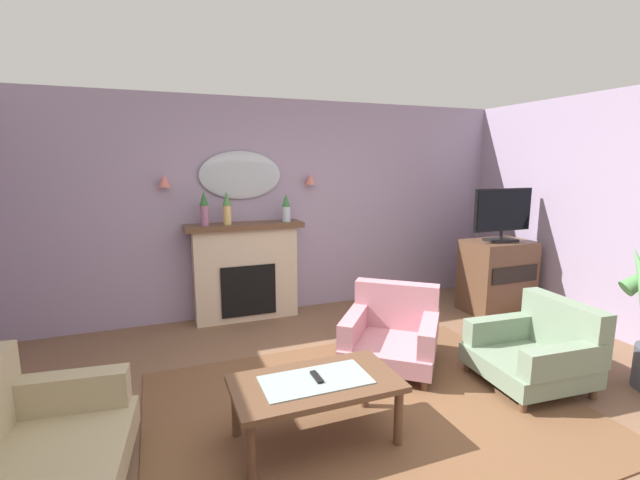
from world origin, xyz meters
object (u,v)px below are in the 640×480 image
at_px(tv_remote, 317,377).
at_px(armchair_by_coffee_table, 538,349).
at_px(coffee_table, 316,388).
at_px(tv_cabinet, 497,276).
at_px(wall_sconce_right, 310,179).
at_px(armchair_in_corner, 392,331).
at_px(wall_mirror, 241,175).
at_px(mantel_vase_left, 204,208).
at_px(tv_flatscreen, 503,213).
at_px(fireplace, 246,272).
at_px(wall_sconce_left, 164,181).
at_px(mantel_vase_right, 227,207).
at_px(mantel_vase_centre, 286,208).

height_order(tv_remote, armchair_by_coffee_table, armchair_by_coffee_table).
bearing_deg(coffee_table, tv_cabinet, 28.14).
bearing_deg(wall_sconce_right, armchair_in_corner, -84.26).
bearing_deg(armchair_by_coffee_table, wall_mirror, 127.49).
bearing_deg(coffee_table, mantel_vase_left, 99.23).
xyz_separation_m(wall_mirror, tv_flatscreen, (3.00, -1.03, -0.46)).
xyz_separation_m(fireplace, armchair_by_coffee_table, (1.98, -2.44, -0.27)).
bearing_deg(tv_cabinet, armchair_by_coffee_table, -122.93).
relative_size(mantel_vase_left, wall_sconce_left, 2.75).
relative_size(wall_sconce_left, tv_remote, 0.88).
distance_m(wall_mirror, armchair_by_coffee_table, 3.54).
bearing_deg(mantel_vase_right, armchair_in_corner, -53.00).
xyz_separation_m(mantel_vase_left, coffee_table, (0.40, -2.46, -0.98)).
height_order(tv_remote, tv_flatscreen, tv_flatscreen).
xyz_separation_m(wall_sconce_right, armchair_in_corner, (0.18, -1.75, -1.35)).
distance_m(wall_sconce_right, tv_cabinet, 2.64).
height_order(coffee_table, armchair_in_corner, armchair_in_corner).
bearing_deg(wall_sconce_right, wall_sconce_left, 180.00).
bearing_deg(mantel_vase_centre, wall_sconce_left, 174.92).
relative_size(fireplace, tv_remote, 8.50).
relative_size(mantel_vase_centre, tv_remote, 2.11).
xyz_separation_m(mantel_vase_left, armchair_in_corner, (1.48, -1.63, -1.06)).
bearing_deg(wall_mirror, mantel_vase_centre, -18.78).
bearing_deg(tv_cabinet, wall_sconce_right, 156.03).
height_order(mantel_vase_centre, coffee_table, mantel_vase_centre).
bearing_deg(armchair_in_corner, tv_remote, -142.14).
xyz_separation_m(fireplace, mantel_vase_right, (-0.20, -0.03, 0.78)).
bearing_deg(wall_sconce_right, tv_cabinet, -23.97).
bearing_deg(wall_sconce_left, mantel_vase_right, -10.46).
distance_m(mantel_vase_centre, tv_flatscreen, 2.64).
xyz_separation_m(wall_sconce_right, tv_remote, (-0.89, -2.57, -1.21)).
xyz_separation_m(fireplace, mantel_vase_centre, (0.50, -0.03, 0.76)).
height_order(wall_mirror, tv_remote, wall_mirror).
bearing_deg(armchair_in_corner, mantel_vase_centre, 107.91).
distance_m(armchair_by_coffee_table, tv_flatscreen, 2.08).
distance_m(mantel_vase_right, armchair_in_corner, 2.29).
bearing_deg(tv_cabinet, mantel_vase_centre, 161.52).
bearing_deg(mantel_vase_centre, wall_sconce_right, 18.92).
relative_size(wall_sconce_right, armchair_by_coffee_table, 0.16).
relative_size(armchair_in_corner, tv_flatscreen, 1.36).
relative_size(fireplace, mantel_vase_right, 3.64).
bearing_deg(mantel_vase_right, wall_sconce_left, 169.54).
xyz_separation_m(coffee_table, armchair_in_corner, (1.08, 0.84, -0.08)).
relative_size(mantel_vase_centre, armchair_in_corner, 0.30).
height_order(mantel_vase_right, armchair_in_corner, mantel_vase_right).
bearing_deg(mantel_vase_left, coffee_table, -80.77).
relative_size(mantel_vase_right, tv_flatscreen, 0.45).
xyz_separation_m(armchair_by_coffee_table, tv_flatscreen, (1.02, 1.55, 0.94)).
relative_size(wall_mirror, armchair_by_coffee_table, 1.10).
relative_size(tv_remote, armchair_in_corner, 0.14).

